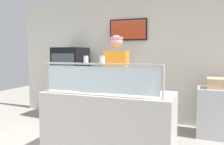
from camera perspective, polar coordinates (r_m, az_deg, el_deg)
The scene contains 12 objects.
ground_plane at distance 3.93m, azimuth 2.86°, elevation -17.11°, with size 12.00×12.00×0.00m, color gray.
shop_rear_unit at distance 4.98m, azimuth 7.89°, elevation 3.57°, with size 6.13×0.13×2.70m.
serving_counter at distance 3.21m, azimuth -0.73°, elevation -13.23°, with size 1.73×0.74×0.95m, color #BCB7B2.
sneeze_guard at distance 2.78m, azimuth -3.13°, elevation -0.61°, with size 1.55×0.06×0.40m.
pizza_tray at distance 3.24m, azimuth -3.85°, elevation -4.08°, with size 0.52×0.52×0.04m.
pizza_server at distance 3.21m, azimuth -3.32°, elevation -3.79°, with size 0.07×0.28×0.01m, color #ADAFB7.
parmesan_shaker at distance 2.84m, azimuth -6.47°, elevation 3.15°, with size 0.06×0.06×0.09m.
pepper_flake_shaker at distance 2.75m, azimuth -2.43°, elevation 3.12°, with size 0.06×0.06×0.09m.
worker_figure at distance 3.83m, azimuth 1.12°, elevation -2.09°, with size 0.41×0.50×1.76m.
drink_fridge at distance 5.20m, azimuth -10.19°, elevation -2.65°, with size 0.64×0.63×1.59m.
prep_shelf at distance 4.49m, azimuth 24.85°, elevation -9.01°, with size 0.70×0.55×0.85m, color #B7BABF.
pizza_box_stack at distance 4.40m, azimuth 25.05°, elevation -2.45°, with size 0.43×0.42×0.18m.
Camera 1 is at (2.00, -2.46, 1.48)m, focal length 36.85 mm.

